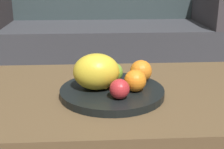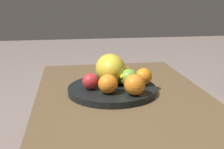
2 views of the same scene
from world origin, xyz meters
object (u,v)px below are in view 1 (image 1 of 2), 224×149
(fruit_bowl, at_px, (112,92))
(banana_bunch, at_px, (101,75))
(orange_left, at_px, (141,71))
(apple_front, at_px, (120,89))
(couch, at_px, (105,35))
(coffee_table, at_px, (128,101))
(melon_large_front, at_px, (96,72))
(orange_right, at_px, (108,67))
(apple_left, at_px, (113,72))
(orange_front, at_px, (135,81))

(fruit_bowl, relative_size, banana_bunch, 2.16)
(orange_left, relative_size, apple_front, 1.23)
(couch, height_order, orange_left, couch)
(couch, height_order, fruit_bowl, couch)
(fruit_bowl, bearing_deg, coffee_table, 33.71)
(coffee_table, relative_size, melon_large_front, 6.97)
(coffee_table, bearing_deg, orange_right, 125.86)
(apple_front, relative_size, apple_left, 0.89)
(fruit_bowl, xyz_separation_m, melon_large_front, (-0.05, 0.00, 0.07))
(apple_left, distance_m, banana_bunch, 0.05)
(melon_large_front, distance_m, banana_bunch, 0.06)
(orange_front, bearing_deg, fruit_bowl, 160.35)
(coffee_table, height_order, apple_front, apple_front)
(banana_bunch, bearing_deg, fruit_bowl, -54.29)
(apple_left, bearing_deg, apple_front, -85.94)
(apple_front, height_order, apple_left, apple_left)
(couch, distance_m, fruit_bowl, 1.42)
(fruit_bowl, relative_size, melon_large_front, 2.28)
(melon_large_front, bearing_deg, apple_front, -51.60)
(melon_large_front, bearing_deg, coffee_table, 19.09)
(melon_large_front, distance_m, orange_front, 0.13)
(melon_large_front, bearing_deg, fruit_bowl, -1.38)
(orange_front, height_order, banana_bunch, orange_front)
(apple_front, bearing_deg, apple_left, 94.06)
(orange_right, bearing_deg, banana_bunch, -110.14)
(orange_left, height_order, banana_bunch, orange_left)
(melon_large_front, distance_m, orange_right, 0.14)
(couch, distance_m, orange_left, 1.36)
(couch, bearing_deg, coffee_table, -88.71)
(orange_left, height_order, apple_front, orange_left)
(orange_left, bearing_deg, banana_bunch, -173.33)
(fruit_bowl, bearing_deg, orange_front, -19.65)
(orange_left, bearing_deg, apple_front, -120.00)
(fruit_bowl, height_order, orange_front, orange_front)
(apple_front, bearing_deg, orange_right, 96.37)
(orange_left, height_order, orange_right, orange_left)
(orange_right, relative_size, apple_front, 1.08)
(fruit_bowl, xyz_separation_m, apple_front, (0.02, -0.09, 0.04))
(apple_left, bearing_deg, orange_left, -0.28)
(coffee_table, height_order, orange_right, orange_right)
(couch, bearing_deg, fruit_bowl, -91.15)
(coffee_table, relative_size, orange_left, 13.81)
(orange_front, xyz_separation_m, apple_front, (-0.06, -0.06, -0.00))
(melon_large_front, xyz_separation_m, orange_left, (0.16, 0.07, -0.02))
(melon_large_front, bearing_deg, orange_right, 70.64)
(orange_front, xyz_separation_m, banana_bunch, (-0.11, 0.08, -0.01))
(orange_front, height_order, orange_left, orange_left)
(banana_bunch, bearing_deg, melon_large_front, -108.05)
(orange_left, xyz_separation_m, orange_right, (-0.11, 0.06, -0.00))
(orange_left, bearing_deg, apple_left, 179.72)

